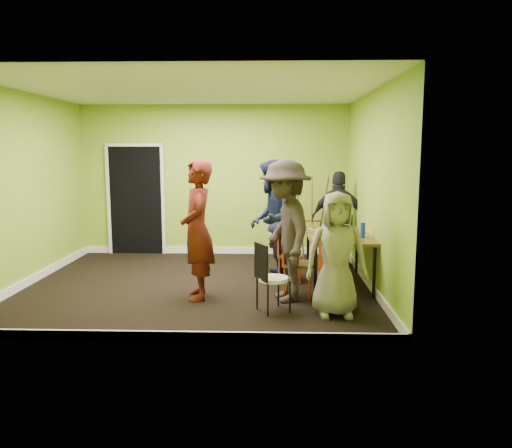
{
  "coord_description": "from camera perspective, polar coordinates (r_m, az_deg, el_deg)",
  "views": [
    {
      "loc": [
        1.08,
        -7.12,
        1.97
      ],
      "look_at": [
        0.85,
        0.0,
        0.91
      ],
      "focal_mm": 35.0,
      "sensor_mm": 36.0,
      "label": 1
    }
  ],
  "objects": [
    {
      "name": "person_front_end",
      "position": [
        5.98,
        9.17,
        -3.45
      ],
      "size": [
        0.75,
        0.51,
        1.49
      ],
      "primitive_type": "imported",
      "rotation": [
        0.0,
        0.0,
        0.05
      ],
      "color": "gray",
      "rests_on": "ground"
    },
    {
      "name": "ground",
      "position": [
        7.46,
        -6.58,
        -6.87
      ],
      "size": [
        5.0,
        5.0,
        0.0
      ],
      "primitive_type": "plane",
      "color": "black",
      "rests_on": "ground"
    },
    {
      "name": "chair_back_end",
      "position": [
        8.48,
        9.66,
        -0.71
      ],
      "size": [
        0.45,
        0.5,
        0.89
      ],
      "rotation": [
        0.0,
        0.0,
        2.9
      ],
      "color": "#E93F16",
      "rests_on": "ground"
    },
    {
      "name": "orange_bottle",
      "position": [
        7.59,
        9.06,
        -0.57
      ],
      "size": [
        0.04,
        0.04,
        0.08
      ],
      "primitive_type": "cylinder",
      "color": "#E93F16",
      "rests_on": "dining_table"
    },
    {
      "name": "plate_far_back",
      "position": [
        7.9,
        8.67,
        -0.45
      ],
      "size": [
        0.27,
        0.27,
        0.01
      ],
      "primitive_type": "cylinder",
      "color": "white",
      "rests_on": "dining_table"
    },
    {
      "name": "cup_b",
      "position": [
        7.46,
        11.0,
        -0.75
      ],
      "size": [
        0.09,
        0.09,
        0.09
      ],
      "primitive_type": "imported",
      "color": "white",
      "rests_on": "dining_table"
    },
    {
      "name": "glass_front",
      "position": [
        6.91,
        11.25,
        -1.43
      ],
      "size": [
        0.07,
        0.07,
        0.1
      ],
      "primitive_type": "cylinder",
      "color": "black",
      "rests_on": "dining_table"
    },
    {
      "name": "plate_wall_front",
      "position": [
        7.26,
        11.74,
        -1.32
      ],
      "size": [
        0.23,
        0.23,
        0.01
      ],
      "primitive_type": "cylinder",
      "color": "white",
      "rests_on": "dining_table"
    },
    {
      "name": "person_left_near",
      "position": [
        6.49,
        3.39,
        -0.78
      ],
      "size": [
        0.96,
        1.33,
        1.85
      ],
      "primitive_type": "imported",
      "rotation": [
        0.0,
        0.0,
        -1.32
      ],
      "color": "black",
      "rests_on": "ground"
    },
    {
      "name": "chair_bentwood",
      "position": [
        6.09,
        1.49,
        -5.74
      ],
      "size": [
        0.45,
        0.44,
        0.86
      ],
      "rotation": [
        0.0,
        0.0,
        -1.1
      ],
      "color": "black",
      "rests_on": "ground"
    },
    {
      "name": "dining_table",
      "position": [
        7.36,
        9.41,
        -1.61
      ],
      "size": [
        0.9,
        1.5,
        0.75
      ],
      "color": "black",
      "rests_on": "ground"
    },
    {
      "name": "person_standing",
      "position": [
        6.61,
        -6.71,
        -0.69
      ],
      "size": [
        0.56,
        0.74,
        1.85
      ],
      "primitive_type": "imported",
      "rotation": [
        0.0,
        0.0,
        -1.39
      ],
      "color": "#50140D",
      "rests_on": "ground"
    },
    {
      "name": "person_back_end",
      "position": [
        8.57,
        9.47,
        0.57
      ],
      "size": [
        1.01,
        0.61,
        1.62
      ],
      "primitive_type": "imported",
      "rotation": [
        0.0,
        0.0,
        2.89
      ],
      "color": "black",
      "rests_on": "ground"
    },
    {
      "name": "easel",
      "position": [
        8.92,
        6.31,
        0.58
      ],
      "size": [
        0.61,
        0.57,
        1.52
      ],
      "color": "brown",
      "rests_on": "ground"
    },
    {
      "name": "cup_a",
      "position": [
        7.07,
        7.69,
        -1.09
      ],
      "size": [
        0.14,
        0.14,
        0.11
      ],
      "primitive_type": "imported",
      "color": "white",
      "rests_on": "dining_table"
    },
    {
      "name": "glass_back",
      "position": [
        7.7,
        10.0,
        -0.43
      ],
      "size": [
        0.06,
        0.06,
        0.09
      ],
      "primitive_type": "cylinder",
      "color": "black",
      "rests_on": "dining_table"
    },
    {
      "name": "chair_left_near",
      "position": [
        6.76,
        4.38,
        -3.78
      ],
      "size": [
        0.49,
        0.49,
        0.95
      ],
      "rotation": [
        0.0,
        0.0,
        -1.86
      ],
      "color": "#E93F16",
      "rests_on": "ground"
    },
    {
      "name": "glass_mid",
      "position": [
        7.57,
        7.77,
        -0.5
      ],
      "size": [
        0.07,
        0.07,
        0.09
      ],
      "primitive_type": "cylinder",
      "color": "black",
      "rests_on": "dining_table"
    },
    {
      "name": "plate_far_front",
      "position": [
        6.78,
        9.47,
        -1.94
      ],
      "size": [
        0.22,
        0.22,
        0.01
      ],
      "primitive_type": "cylinder",
      "color": "white",
      "rests_on": "dining_table"
    },
    {
      "name": "room_walls",
      "position": [
        7.31,
        -6.84,
        0.71
      ],
      "size": [
        5.04,
        4.54,
        2.82
      ],
      "color": "#88AF2D",
      "rests_on": "ground"
    },
    {
      "name": "plate_near_left",
      "position": [
        7.78,
        6.82,
        -0.55
      ],
      "size": [
        0.22,
        0.22,
        0.01
      ],
      "primitive_type": "cylinder",
      "color": "white",
      "rests_on": "dining_table"
    },
    {
      "name": "plate_near_right",
      "position": [
        6.91,
        7.38,
        -1.7
      ],
      "size": [
        0.24,
        0.24,
        0.01
      ],
      "primitive_type": "cylinder",
      "color": "white",
      "rests_on": "dining_table"
    },
    {
      "name": "thermos",
      "position": [
        7.32,
        9.07,
        -0.36
      ],
      "size": [
        0.07,
        0.07,
        0.22
      ],
      "primitive_type": "cylinder",
      "color": "white",
      "rests_on": "dining_table"
    },
    {
      "name": "chair_left_far",
      "position": [
        7.49,
        3.28,
        -2.91
      ],
      "size": [
        0.37,
        0.36,
        0.88
      ],
      "rotation": [
        0.0,
        0.0,
        -1.58
      ],
      "color": "#E93F16",
      "rests_on": "ground"
    },
    {
      "name": "chair_front_end",
      "position": [
        6.28,
        8.75,
        -5.14
      ],
      "size": [
        0.41,
        0.41,
        0.89
      ],
      "rotation": [
        0.0,
        0.0,
        -0.11
      ],
      "color": "#E93F16",
      "rests_on": "ground"
    },
    {
      "name": "blue_bottle",
      "position": [
        7.12,
        12.11,
        -0.7
      ],
      "size": [
        0.07,
        0.07,
        0.21
      ],
      "primitive_type": "cylinder",
      "color": "#172CB1",
      "rests_on": "dining_table"
    },
    {
      "name": "person_left_far",
      "position": [
        7.51,
        1.78,
        0.39
      ],
      "size": [
        0.81,
        0.97,
        1.83
      ],
      "primitive_type": "imported",
      "rotation": [
        0.0,
        0.0,
        -1.71
      ],
      "color": "black",
      "rests_on": "ground"
    },
    {
      "name": "plate_wall_back",
      "position": [
        7.6,
        10.79,
        -0.86
      ],
      "size": [
        0.22,
        0.22,
        0.01
      ],
      "primitive_type": "cylinder",
      "color": "white",
      "rests_on": "dining_table"
    }
  ]
}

